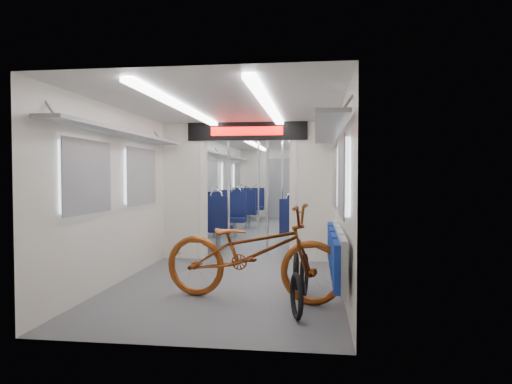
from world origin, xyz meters
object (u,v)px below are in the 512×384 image
bicycle (252,252)px  stanchion_far_left (258,186)px  flip_bench (336,252)px  seat_bay_near_left (217,216)px  seat_bay_near_right (306,218)px  seat_bay_far_right (308,206)px  stanchion_near_left (229,190)px  bike_hoop_a (297,299)px  stanchion_far_right (282,186)px  stanchion_near_right (267,191)px  bike_hoop_c (296,273)px  seat_bay_far_left (244,205)px  bike_hoop_b (304,277)px

bicycle → stanchion_far_left: 6.18m
flip_bench → seat_bay_near_left: 4.92m
flip_bench → seat_bay_near_left: (-2.29, 4.35, -0.01)m
seat_bay_near_right → seat_bay_far_right: seat_bay_near_right is taller
bicycle → stanchion_near_left: 3.13m
flip_bench → seat_bay_far_right: seat_bay_far_right is taller
bike_hoop_a → stanchion_far_right: stanchion_far_right is taller
stanchion_near_right → seat_bay_near_left: bearing=131.8°
seat_bay_near_right → bicycle: bearing=-97.0°
bicycle → stanchion_near_right: stanchion_near_right is taller
stanchion_far_right → bike_hoop_c: bearing=-84.2°
seat_bay_far_left → bicycle: bearing=-80.6°
bike_hoop_a → stanchion_near_left: stanchion_near_left is taller
flip_bench → stanchion_far_right: (-1.02, 6.13, 0.57)m
flip_bench → bike_hoop_c: size_ratio=4.47×
bike_hoop_c → stanchion_far_right: stanchion_far_right is taller
flip_bench → stanchion_far_right: size_ratio=0.92×
bike_hoop_b → seat_bay_near_left: (-1.94, 4.11, 0.34)m
seat_bay_near_left → stanchion_far_left: stanchion_far_left is taller
bike_hoop_b → stanchion_near_left: stanchion_near_left is taller
stanchion_near_right → stanchion_far_right: size_ratio=1.00×
flip_bench → bike_hoop_b: size_ratio=4.14×
seat_bay_far_left → seat_bay_far_right: seat_bay_far_left is taller
flip_bench → stanchion_near_left: bearing=120.6°
seat_bay_far_left → stanchion_far_right: stanchion_far_right is taller
bike_hoop_b → stanchion_far_right: bearing=96.5°
stanchion_near_left → stanchion_near_right: bearing=-0.3°
seat_bay_near_right → stanchion_far_right: size_ratio=0.90×
bike_hoop_c → seat_bay_far_right: 7.69m
bike_hoop_b → seat_bay_near_left: bearing=115.2°
bike_hoop_a → seat_bay_near_right: size_ratio=0.22×
bike_hoop_b → bicycle: bearing=-161.4°
stanchion_far_left → seat_bay_near_left: bearing=-110.4°
stanchion_far_right → seat_bay_far_right: bearing=73.9°
seat_bay_near_right → seat_bay_far_right: (-0.00, 3.97, -0.01)m
seat_bay_near_left → stanchion_near_right: 1.92m
seat_bay_near_right → seat_bay_far_left: size_ratio=0.93×
flip_bench → stanchion_far_right: stanchion_far_right is taller
seat_bay_far_left → bike_hoop_a: bearing=-77.9°
flip_bench → stanchion_far_left: (-1.62, 6.15, 0.57)m
seat_bay_far_right → stanchion_near_left: 5.44m
bike_hoop_a → stanchion_near_left: bearing=110.7°
seat_bay_near_left → stanchion_far_left: size_ratio=0.98×
seat_bay_near_left → seat_bay_far_right: bearing=64.3°
stanchion_near_right → stanchion_near_left: bearing=179.7°
bike_hoop_c → seat_bay_far_left: bearing=103.5°
stanchion_far_left → seat_bay_far_right: bearing=59.9°
bike_hoop_a → bike_hoop_c: (-0.05, 1.14, 0.01)m
stanchion_far_right → seat_bay_near_right: bearing=-72.1°
flip_bench → stanchion_far_left: bearing=104.8°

